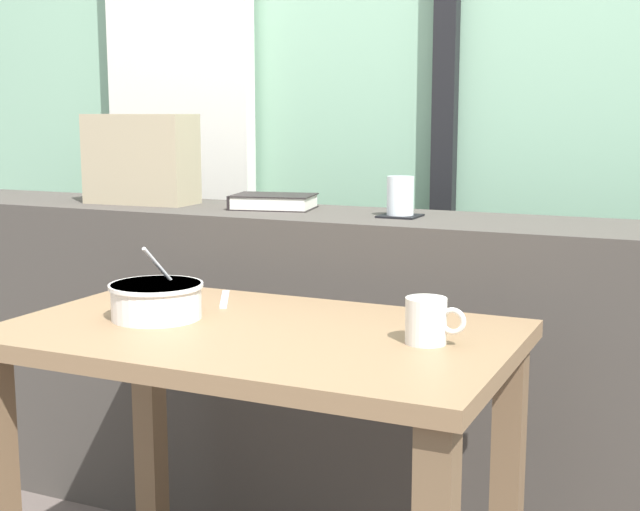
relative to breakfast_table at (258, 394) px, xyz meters
The scene contains 12 objects.
outdoor_backdrop 1.47m from the breakfast_table, 93.34° to the left, with size 4.80×0.08×2.80m, color #84B293.
curtain_left_panel 1.60m from the breakfast_table, 129.03° to the left, with size 0.56×0.06×2.50m, color silver.
window_divider_post 1.36m from the breakfast_table, 88.90° to the left, with size 0.07×0.05×2.60m, color black.
dark_console_ledge 0.67m from the breakfast_table, 96.29° to the left, with size 2.80×0.38×0.88m, color #423D38.
breakfast_table is the anchor object (origin of this frame).
coaster_square 0.71m from the breakfast_table, 84.43° to the left, with size 0.10×0.10×0.01m, color black.
juice_glass 0.73m from the breakfast_table, 84.43° to the left, with size 0.07×0.07×0.10m.
closed_book 0.82m from the breakfast_table, 115.20° to the left, with size 0.25×0.20×0.04m.
throw_pillow 1.07m from the breakfast_table, 138.56° to the left, with size 0.32×0.14×0.26m, color tan.
soup_bowl 0.29m from the breakfast_table, behind, with size 0.19×0.19×0.15m.
fork_utensil 0.31m from the breakfast_table, 134.13° to the left, with size 0.02×0.17×0.01m, color silver.
ceramic_mug 0.38m from the breakfast_table, ahead, with size 0.11×0.08×0.08m.
Camera 1 is at (0.88, -1.57, 1.15)m, focal length 49.30 mm.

